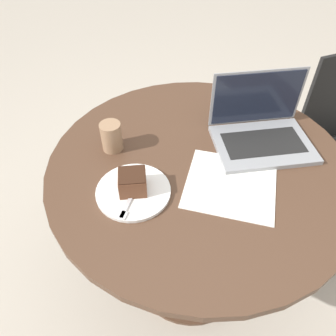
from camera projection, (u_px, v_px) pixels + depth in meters
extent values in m
plane|color=#B7AD9E|center=(189.00, 267.00, 1.70)|extent=(12.00, 12.00, 0.00)
cylinder|color=#4C3323|center=(189.00, 266.00, 1.69)|extent=(0.58, 0.58, 0.02)
cylinder|color=#4C3323|center=(193.00, 225.00, 1.43)|extent=(0.10, 0.10, 0.72)
cylinder|color=#4C3323|center=(199.00, 165.00, 1.16)|extent=(1.07, 1.07, 0.03)
cube|color=black|center=(327.00, 235.00, 1.57)|extent=(0.05, 0.05, 0.45)
cube|color=black|center=(335.00, 163.00, 1.92)|extent=(0.05, 0.05, 0.45)
cube|color=black|center=(280.00, 180.00, 1.82)|extent=(0.05, 0.05, 0.45)
cube|color=white|center=(231.00, 184.00, 1.07)|extent=(0.34, 0.32, 0.00)
cylinder|color=white|center=(133.00, 191.00, 1.05)|extent=(0.24, 0.24, 0.01)
cube|color=brown|center=(133.00, 182.00, 1.02)|extent=(0.12, 0.11, 0.07)
cube|color=#351E13|center=(132.00, 175.00, 1.00)|extent=(0.11, 0.11, 0.00)
cube|color=silver|center=(131.00, 197.00, 1.02)|extent=(0.04, 0.17, 0.00)
cube|color=silver|center=(122.00, 215.00, 0.97)|extent=(0.03, 0.03, 0.00)
cylinder|color=#997556|center=(112.00, 137.00, 1.16)|extent=(0.07, 0.07, 0.11)
cube|color=gray|center=(263.00, 145.00, 1.20)|extent=(0.43, 0.40, 0.02)
cube|color=black|center=(263.00, 142.00, 1.20)|extent=(0.32, 0.28, 0.00)
cube|color=gray|center=(257.00, 97.00, 1.21)|extent=(0.29, 0.20, 0.22)
cube|color=black|center=(257.00, 98.00, 1.21)|extent=(0.27, 0.19, 0.20)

